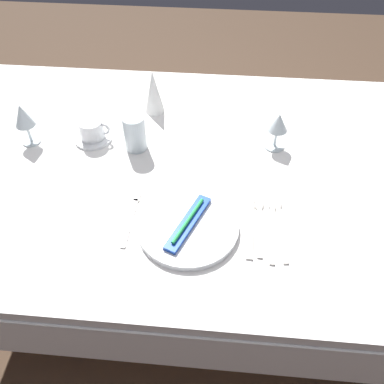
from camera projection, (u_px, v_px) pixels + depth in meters
name	position (u px, v px, depth m)	size (l,w,h in m)	color
ground_plane	(189.00, 285.00, 1.84)	(6.00, 6.00, 0.00)	#4C3828
dining_table	(188.00, 182.00, 1.36)	(1.80, 1.11, 0.74)	white
dinner_plate	(188.00, 226.00, 1.12)	(0.28, 0.28, 0.02)	white
toothbrush_package	(188.00, 223.00, 1.11)	(0.11, 0.21, 0.02)	blue
fork_outer	(132.00, 215.00, 1.15)	(0.02, 0.21, 0.00)	beige
dinner_knife	(251.00, 227.00, 1.12)	(0.03, 0.23, 0.00)	beige
spoon_soup	(259.00, 220.00, 1.14)	(0.03, 0.20, 0.01)	beige
spoon_dessert	(272.00, 222.00, 1.14)	(0.03, 0.23, 0.01)	beige
spoon_tea	(280.00, 222.00, 1.14)	(0.03, 0.22, 0.01)	beige
saucer_left	(93.00, 138.00, 1.39)	(0.13, 0.13, 0.01)	white
coffee_cup_left	(92.00, 129.00, 1.36)	(0.10, 0.08, 0.07)	white
wine_glass_centre	(23.00, 117.00, 1.31)	(0.07, 0.07, 0.15)	silver
wine_glass_left	(278.00, 125.00, 1.30)	(0.07, 0.07, 0.13)	silver
drink_tumbler	(135.00, 135.00, 1.32)	(0.07, 0.07, 0.12)	silver
napkin_folded	(154.00, 92.00, 1.44)	(0.07, 0.07, 0.16)	white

